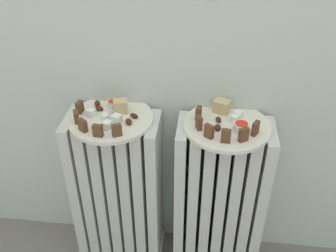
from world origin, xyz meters
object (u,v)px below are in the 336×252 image
at_px(plate_right, 227,126).
at_px(jam_bowl_left, 113,104).
at_px(plate_left, 111,119).
at_px(fork, 110,117).
at_px(jam_bowl_right, 241,127).
at_px(radiator_right, 219,201).
at_px(radiator_left, 118,193).

distance_m(plate_right, jam_bowl_left, 0.37).
bearing_deg(plate_left, fork, -140.59).
distance_m(jam_bowl_left, jam_bowl_right, 0.41).
bearing_deg(fork, radiator_right, 0.24).
bearing_deg(radiator_right, fork, -179.76).
distance_m(radiator_right, jam_bowl_right, 0.34).
distance_m(plate_left, fork, 0.01).
height_order(radiator_right, fork, fork).
xyz_separation_m(plate_left, jam_bowl_left, (-0.01, 0.06, 0.02)).
height_order(radiator_left, jam_bowl_right, jam_bowl_right).
bearing_deg(jam_bowl_right, radiator_left, 175.77).
xyz_separation_m(plate_left, fork, (-0.00, -0.00, 0.01)).
distance_m(radiator_left, jam_bowl_right, 0.52).
xyz_separation_m(radiator_left, radiator_right, (0.36, 0.00, 0.00)).
distance_m(radiator_left, jam_bowl_left, 0.34).
relative_size(jam_bowl_left, fork, 0.38).
bearing_deg(radiator_left, plate_right, 0.00).
bearing_deg(jam_bowl_left, radiator_left, -83.80).
xyz_separation_m(radiator_left, jam_bowl_left, (-0.01, 0.06, 0.34)).
xyz_separation_m(radiator_left, plate_left, (0.00, 0.00, 0.32)).
bearing_deg(fork, plate_right, 0.24).
distance_m(plate_right, fork, 0.36).
bearing_deg(plate_left, radiator_left, -90.00).
xyz_separation_m(radiator_left, jam_bowl_right, (0.40, -0.03, 0.34)).
bearing_deg(plate_right, fork, -179.76).
distance_m(plate_right, jam_bowl_right, 0.05).
relative_size(plate_left, plate_right, 1.00).
xyz_separation_m(jam_bowl_right, fork, (-0.40, 0.03, -0.01)).
bearing_deg(fork, jam_bowl_right, -3.99).
bearing_deg(plate_left, jam_bowl_left, 96.20).
relative_size(radiator_left, plate_left, 2.34).
distance_m(plate_left, jam_bowl_right, 0.40).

